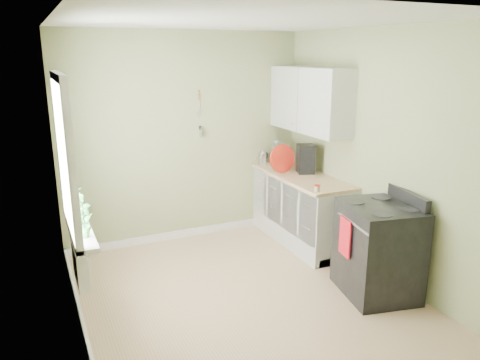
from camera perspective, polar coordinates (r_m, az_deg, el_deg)
name	(u,v)px	position (r m, az deg, el deg)	size (l,w,h in m)	color
floor	(244,297)	(4.98, 0.51, -14.04)	(3.20, 3.60, 0.02)	tan
ceiling	(245,19)	(4.34, 0.60, 19.03)	(3.20, 3.60, 0.02)	white
wall_back	(185,138)	(6.12, -6.75, 5.06)	(3.20, 0.02, 2.70)	#979E6C
wall_left	(66,189)	(4.07, -20.40, -1.04)	(0.02, 3.60, 2.70)	#979E6C
wall_right	(377,154)	(5.34, 16.38, 3.04)	(0.02, 3.60, 2.70)	#979E6C
base_cabinets	(301,210)	(6.18, 7.50, -3.65)	(0.60, 1.60, 0.87)	silver
countertop	(302,177)	(6.04, 7.57, 0.42)	(0.64, 1.60, 0.04)	tan
upper_cabinets	(310,100)	(6.02, 8.48, 9.65)	(0.35, 1.40, 0.80)	silver
window	(64,158)	(4.32, -20.64, 2.58)	(0.06, 1.14, 1.44)	white
window_sill	(80,229)	(4.51, -18.91, -5.65)	(0.18, 1.14, 0.04)	white
radiator	(81,265)	(4.58, -18.86, -9.76)	(0.12, 0.50, 0.35)	white
wall_utensils	(200,121)	(6.12, -4.93, 7.15)	(0.02, 0.14, 0.58)	tan
stove	(378,249)	(5.03, 16.49, -8.09)	(0.83, 0.90, 1.08)	black
stand_mixer	(280,156)	(6.41, 4.90, 2.96)	(0.21, 0.31, 0.36)	#B2B2B7
kettle	(262,158)	(6.52, 2.73, 2.75)	(0.20, 0.12, 0.20)	silver
coffee_maker	(305,160)	(6.11, 7.98, 2.48)	(0.28, 0.29, 0.37)	black
red_tray	(282,159)	(6.08, 5.18, 2.61)	(0.37, 0.37, 0.02)	#AA1F11
jar	(317,188)	(5.33, 9.40, -1.00)	(0.07, 0.07, 0.08)	#C3B598
plant_a	(83,219)	(4.19, -18.56, -4.55)	(0.17, 0.12, 0.33)	#2B682C
plant_b	(78,209)	(4.54, -19.10, -3.34)	(0.16, 0.13, 0.28)	#2B682C
plant_c	(77,204)	(4.64, -19.26, -2.73)	(0.18, 0.18, 0.32)	#2B682C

